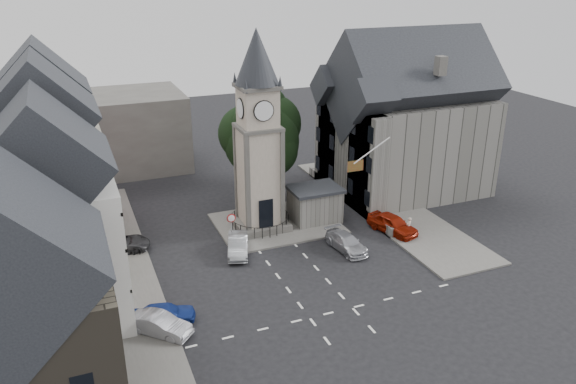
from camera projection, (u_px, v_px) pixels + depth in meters
name	position (u px, v px, depth m)	size (l,w,h in m)	color
ground	(297.00, 272.00, 40.26)	(120.00, 120.00, 0.00)	black
pavement_west	(108.00, 265.00, 41.02)	(6.00, 30.00, 0.14)	#595651
pavement_east	(384.00, 205.00, 51.29)	(6.00, 26.00, 0.14)	#595651
central_island	(277.00, 224.00, 47.62)	(10.00, 8.00, 0.16)	#595651
road_markings	(331.00, 313.00, 35.53)	(20.00, 8.00, 0.01)	silver
clock_tower	(258.00, 134.00, 44.07)	(4.86, 4.86, 16.25)	#4C4944
stone_shelter	(315.00, 204.00, 47.79)	(4.30, 3.30, 3.08)	#605E58
town_tree	(261.00, 130.00, 49.50)	(7.20, 7.20, 10.80)	black
warning_sign_post	(231.00, 224.00, 43.04)	(0.70, 0.19, 2.85)	black
terrace_pink	(49.00, 147.00, 46.11)	(8.10, 7.60, 12.80)	#D29190
terrace_cream	(50.00, 179.00, 39.24)	(8.10, 7.60, 12.80)	beige
terrace_tudor	(52.00, 230.00, 32.52)	(8.10, 7.60, 12.00)	silver
building_sw_stone	(22.00, 336.00, 24.58)	(8.60, 7.60, 10.40)	#3F382F
backdrop_west	(87.00, 135.00, 58.61)	(20.00, 10.00, 8.00)	#4C4944
east_building	(404.00, 127.00, 52.80)	(14.40, 11.40, 12.60)	#605E58
east_boundary_wall	(347.00, 198.00, 51.89)	(0.40, 16.00, 0.90)	#605E58
flagpole	(372.00, 150.00, 43.86)	(3.68, 0.10, 2.74)	white
car_west_blue	(165.00, 313.00, 34.37)	(1.50, 3.73, 1.27)	navy
car_west_silver	(159.00, 325.00, 33.27)	(1.37, 3.94, 1.30)	#A1A2A9
car_west_grey	(118.00, 244.00, 42.86)	(2.19, 4.74, 1.32)	#2A292C
car_island_silver	(238.00, 245.00, 42.66)	(1.46, 4.18, 1.38)	gray
car_island_east	(346.00, 243.00, 43.19)	(1.74, 4.28, 1.24)	#A8A9B0
car_east_red	(393.00, 224.00, 45.95)	(1.83, 4.54, 1.55)	maroon
pedestrian	(409.00, 227.00, 45.39)	(0.59, 0.39, 1.62)	beige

